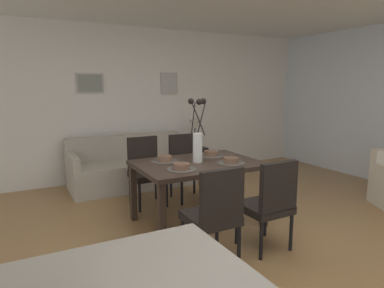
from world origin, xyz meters
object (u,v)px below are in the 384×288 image
(bowl_far_right, at_px, (211,153))
(sofa, at_px, (131,169))
(bowl_near_right, at_px, (165,158))
(dining_table, at_px, (198,169))
(dining_chair_far_left, at_px, (270,201))
(dining_chair_near_left, at_px, (215,211))
(table_lamp, at_px, (195,127))
(centerpiece_vase, at_px, (198,138))
(bowl_far_left, at_px, (231,160))
(framed_picture_center, at_px, (169,83))
(side_table, at_px, (195,161))
(bowl_near_left, at_px, (182,166))
(dining_chair_far_right, at_px, (186,163))
(framed_picture_left, at_px, (90,83))
(dining_chair_near_right, at_px, (146,168))

(bowl_far_right, bearing_deg, sofa, 107.69)
(bowl_near_right, bearing_deg, dining_table, -35.41)
(dining_chair_far_left, bearing_deg, dining_chair_near_left, 178.55)
(bowl_near_right, distance_m, bowl_far_right, 0.63)
(table_lamp, bearing_deg, bowl_far_right, -111.99)
(centerpiece_vase, xyz_separation_m, bowl_far_left, (0.31, -0.23, -0.24))
(dining_table, bearing_deg, framed_picture_center, 73.37)
(side_table, bearing_deg, framed_picture_center, 124.62)
(dining_table, xyz_separation_m, sofa, (-0.21, 1.86, -0.38))
(dining_chair_far_left, bearing_deg, bowl_far_left, 88.21)
(dining_table, distance_m, sofa, 1.91)
(dining_chair_far_left, height_order, bowl_near_right, dining_chair_far_left)
(dining_chair_far_left, xyz_separation_m, bowl_near_left, (-0.61, 0.71, 0.27))
(bowl_far_left, relative_size, sofa, 0.09)
(dining_table, distance_m, bowl_near_left, 0.41)
(dining_chair_far_right, relative_size, sofa, 0.48)
(dining_table, height_order, bowl_far_right, bowl_far_right)
(table_lamp, distance_m, framed_picture_left, 1.91)
(table_lamp, bearing_deg, dining_chair_near_right, -142.53)
(dining_table, xyz_separation_m, bowl_far_right, (0.32, 0.22, 0.13))
(bowl_near_right, bearing_deg, dining_chair_near_right, 88.85)
(dining_chair_far_right, height_order, bowl_far_left, dining_chair_far_right)
(bowl_far_right, bearing_deg, side_table, 68.01)
(centerpiece_vase, xyz_separation_m, table_lamp, (1.00, 1.91, -0.13))
(bowl_near_right, height_order, side_table, bowl_near_right)
(dining_chair_near_left, relative_size, bowl_near_left, 5.41)
(dining_chair_far_right, xyz_separation_m, table_lamp, (0.70, 1.03, 0.38))
(dining_chair_far_right, relative_size, framed_picture_center, 2.41)
(bowl_far_left, bearing_deg, dining_chair_near_right, 118.32)
(dining_table, distance_m, bowl_far_right, 0.41)
(dining_chair_far_right, xyz_separation_m, bowl_far_left, (0.02, -1.11, 0.27))
(dining_chair_near_right, bearing_deg, framed_picture_left, 105.66)
(dining_table, xyz_separation_m, bowl_near_right, (-0.32, 0.22, 0.13))
(side_table, bearing_deg, table_lamp, 0.00)
(dining_chair_far_left, bearing_deg, bowl_near_left, 130.77)
(centerpiece_vase, relative_size, bowl_far_right, 4.32)
(centerpiece_vase, bearing_deg, bowl_near_right, 144.83)
(dining_chair_near_left, xyz_separation_m, centerpiece_vase, (0.32, 0.91, 0.51))
(dining_chair_far_left, relative_size, sofa, 0.48)
(dining_table, distance_m, table_lamp, 2.17)
(framed_picture_center, bearing_deg, dining_table, -106.63)
(dining_table, bearing_deg, bowl_far_right, 35.41)
(dining_chair_far_right, bearing_deg, framed_picture_center, 74.62)
(dining_chair_near_left, distance_m, bowl_far_left, 0.98)
(dining_chair_near_left, height_order, dining_chair_far_right, same)
(sofa, distance_m, side_table, 1.21)
(dining_chair_near_right, relative_size, dining_chair_far_left, 1.00)
(dining_table, distance_m, side_table, 2.20)
(dining_chair_near_left, height_order, framed_picture_center, framed_picture_center)
(centerpiece_vase, height_order, bowl_far_right, centerpiece_vase)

